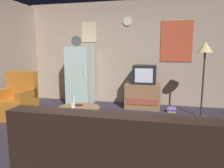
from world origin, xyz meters
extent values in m
plane|color=#2D2833|center=(0.00, 0.00, 0.00)|extent=(12.00, 12.00, 0.00)
cube|color=tan|center=(0.00, 2.45, 1.33)|extent=(5.20, 0.10, 2.66)
cube|color=#C64C2D|center=(1.38, 2.39, 1.63)|extent=(0.76, 0.02, 1.00)
cube|color=beige|center=(-0.90, 2.39, 1.89)|extent=(0.40, 0.02, 0.52)
cylinder|color=silver|center=(0.15, 2.39, 2.14)|extent=(0.22, 0.03, 0.22)
cube|color=silver|center=(-1.02, 2.02, 0.75)|extent=(0.60, 0.60, 1.50)
cylinder|color=silver|center=(-0.80, 1.72, 0.95)|extent=(0.02, 0.02, 0.36)
cylinder|color=#4C4C51|center=(-1.07, 1.94, 1.64)|extent=(0.26, 0.04, 0.26)
cube|color=#8E6642|center=(0.62, 1.99, 0.31)|extent=(0.84, 0.52, 0.62)
cube|color=#AD4733|center=(0.62, 1.72, 0.22)|extent=(0.76, 0.01, 0.15)
cube|color=black|center=(0.65, 1.99, 0.84)|extent=(0.54, 0.50, 0.44)
cube|color=silver|center=(0.65, 1.74, 0.84)|extent=(0.41, 0.01, 0.33)
cylinder|color=#332D28|center=(1.91, 1.57, 0.01)|extent=(0.24, 0.24, 0.02)
cylinder|color=#332D28|center=(1.91, 1.57, 0.70)|extent=(0.04, 0.04, 1.40)
cone|color=#F2D18C|center=(1.91, 1.57, 1.48)|extent=(0.32, 0.32, 0.22)
cylinder|color=#8E6642|center=(-0.30, 0.13, 0.02)|extent=(0.72, 0.72, 0.04)
cylinder|color=#8E6642|center=(-0.30, 0.13, 0.23)|extent=(0.24, 0.24, 0.41)
cylinder|color=#8E6642|center=(-0.30, 0.13, 0.43)|extent=(0.72, 0.72, 0.04)
cylinder|color=silver|center=(-0.46, 0.26, 0.53)|extent=(0.05, 0.05, 0.15)
cylinder|color=silver|center=(-0.37, 0.02, 0.50)|extent=(0.08, 0.08, 0.09)
cube|color=black|center=(-0.36, 0.23, 0.46)|extent=(0.16, 0.09, 0.02)
cube|color=#B2661E|center=(-1.93, 0.61, 0.20)|extent=(0.68, 0.68, 0.40)
cube|color=#B2661E|center=(-1.93, 0.87, 0.68)|extent=(0.68, 0.16, 0.56)
cube|color=#B2661E|center=(-2.21, 0.61, 0.50)|extent=(0.12, 0.60, 0.20)
cube|color=#B2661E|center=(-1.65, 0.61, 0.50)|extent=(0.12, 0.60, 0.20)
cube|color=black|center=(0.64, -1.60, 0.66)|extent=(1.70, 0.20, 0.52)
cube|color=gold|center=(1.30, 1.79, 0.01)|extent=(0.18, 0.17, 0.03)
cube|color=#6D3EC4|center=(1.30, 1.79, 0.04)|extent=(0.20, 0.16, 0.02)
cube|color=teal|center=(1.30, 1.79, 0.06)|extent=(0.20, 0.14, 0.02)
cube|color=#9C88B0|center=(1.30, 1.79, 0.08)|extent=(0.20, 0.17, 0.03)
cube|color=#6860B5|center=(1.30, 1.79, 0.10)|extent=(0.17, 0.13, 0.02)
camera|label=1|loc=(1.05, -3.17, 1.42)|focal=34.09mm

